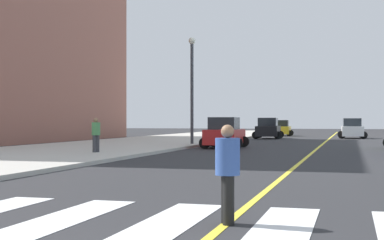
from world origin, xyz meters
TOP-DOWN VIEW (x-y plane):
  - sidewalk_kerb_west at (-12.20, 20.00)m, footprint 10.00×120.00m
  - crosswalk_paint at (0.00, 4.00)m, footprint 13.50×4.00m
  - lane_divider_paint at (0.00, 40.00)m, footprint 0.16×80.00m
  - car_yellow_second at (-5.20, 56.43)m, footprint 2.44×3.81m
  - car_red_third at (-5.38, 28.75)m, footprint 2.61×4.13m
  - car_white_fifth at (1.98, 49.85)m, footprint 2.67×4.18m
  - car_black_sixth at (-5.32, 46.96)m, footprint 2.72×4.27m
  - pedestrian_crossing at (0.03, 4.08)m, footprint 0.39×0.39m
  - pedestrian_walking_west at (-9.59, 19.87)m, footprint 0.40×0.40m
  - street_lamp at (-7.94, 30.70)m, footprint 0.44×0.44m

SIDE VIEW (x-z plane):
  - lane_divider_paint at x=0.00m, z-range 0.00..0.01m
  - crosswalk_paint at x=0.00m, z-range 0.00..0.01m
  - sidewalk_kerb_west at x=-12.20m, z-range 0.00..0.15m
  - car_yellow_second at x=-5.20m, z-range -0.05..1.62m
  - car_red_third at x=-5.38m, z-range -0.06..1.77m
  - car_white_fifth at x=1.98m, z-range -0.06..1.78m
  - pedestrian_crossing at x=0.03m, z-range 0.08..1.65m
  - car_black_sixth at x=-5.32m, z-range -0.06..1.82m
  - pedestrian_walking_west at x=-9.59m, z-range 0.23..1.85m
  - street_lamp at x=-7.94m, z-range 0.80..7.62m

